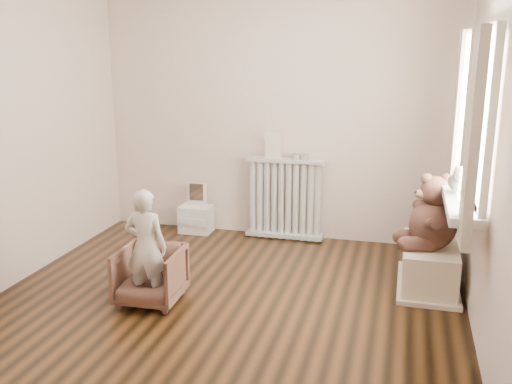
% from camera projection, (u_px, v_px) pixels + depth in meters
% --- Properties ---
extents(floor, '(3.60, 3.60, 0.01)m').
position_uv_depth(floor, '(222.00, 307.00, 4.32)').
color(floor, black).
rests_on(floor, ground).
extents(back_wall, '(3.60, 0.02, 2.60)m').
position_uv_depth(back_wall, '(276.00, 110.00, 5.69)').
color(back_wall, silver).
rests_on(back_wall, ground).
extents(front_wall, '(3.60, 0.02, 2.60)m').
position_uv_depth(front_wall, '(79.00, 204.00, 2.32)').
color(front_wall, silver).
rests_on(front_wall, ground).
extents(left_wall, '(0.02, 3.60, 2.60)m').
position_uv_depth(left_wall, '(0.00, 128.00, 4.45)').
color(left_wall, silver).
rests_on(left_wall, ground).
extents(right_wall, '(0.02, 3.60, 2.60)m').
position_uv_depth(right_wall, '(493.00, 149.00, 3.55)').
color(right_wall, silver).
rests_on(right_wall, ground).
extents(window, '(0.03, 0.90, 1.10)m').
position_uv_depth(window, '(483.00, 119.00, 3.81)').
color(window, white).
rests_on(window, right_wall).
extents(window_sill, '(0.22, 1.10, 0.06)m').
position_uv_depth(window_sill, '(461.00, 201.00, 3.97)').
color(window_sill, silver).
rests_on(window_sill, right_wall).
extents(curtain_left, '(0.06, 0.26, 1.30)m').
position_uv_depth(curtain_left, '(473.00, 140.00, 3.32)').
color(curtain_left, beige).
rests_on(curtain_left, right_wall).
extents(curtain_right, '(0.06, 0.26, 1.30)m').
position_uv_depth(curtain_right, '(458.00, 117.00, 4.38)').
color(curtain_right, beige).
rests_on(curtain_right, right_wall).
extents(radiator, '(0.79, 0.15, 0.83)m').
position_uv_depth(radiator, '(285.00, 202.00, 5.77)').
color(radiator, silver).
rests_on(radiator, floor).
extents(paper_doll, '(0.16, 0.01, 0.26)m').
position_uv_depth(paper_doll, '(273.00, 145.00, 5.66)').
color(paper_doll, beige).
rests_on(paper_doll, radiator).
extents(tin_a, '(0.09, 0.09, 0.05)m').
position_uv_depth(tin_a, '(296.00, 157.00, 5.63)').
color(tin_a, '#A59E8C').
rests_on(tin_a, radiator).
extents(tin_b, '(0.09, 0.09, 0.05)m').
position_uv_depth(tin_b, '(304.00, 157.00, 5.60)').
color(tin_b, '#A59E8C').
rests_on(tin_b, radiator).
extents(toy_vanity, '(0.33, 0.24, 0.52)m').
position_uv_depth(toy_vanity, '(196.00, 207.00, 6.01)').
color(toy_vanity, silver).
rests_on(toy_vanity, floor).
extents(armchair, '(0.49, 0.50, 0.44)m').
position_uv_depth(armchair, '(150.00, 275.00, 4.36)').
color(armchair, brown).
rests_on(armchair, floor).
extents(child, '(0.33, 0.23, 0.89)m').
position_uv_depth(child, '(146.00, 247.00, 4.25)').
color(child, beige).
rests_on(child, armchair).
extents(toy_bench, '(0.42, 0.79, 0.37)m').
position_uv_depth(toy_bench, '(429.00, 264.00, 4.64)').
color(toy_bench, beige).
rests_on(toy_bench, floor).
extents(teddy_bear, '(0.55, 0.47, 0.59)m').
position_uv_depth(teddy_bear, '(434.00, 211.00, 4.45)').
color(teddy_bear, '#321B14').
rests_on(teddy_bear, toy_bench).
extents(plush_cat, '(0.24, 0.29, 0.21)m').
position_uv_depth(plush_cat, '(459.00, 179.00, 4.07)').
color(plush_cat, gray).
rests_on(plush_cat, window_sill).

